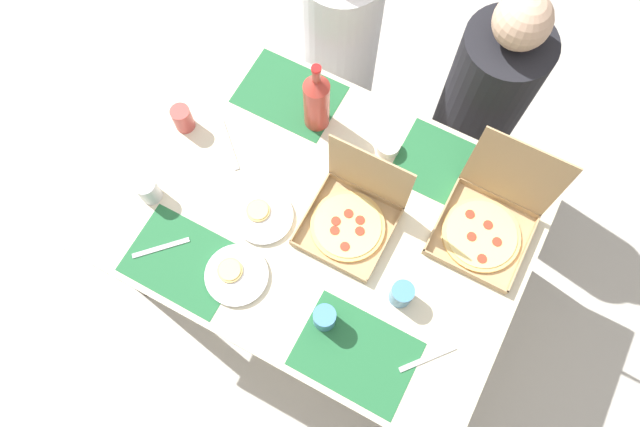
{
  "coord_description": "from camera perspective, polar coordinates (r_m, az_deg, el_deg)",
  "views": [
    {
      "loc": [
        0.31,
        -0.59,
        2.53
      ],
      "look_at": [
        0.0,
        0.0,
        0.72
      ],
      "focal_mm": 32.33,
      "sensor_mm": 36.0,
      "label": 1
    }
  ],
  "objects": [
    {
      "name": "ground_plane",
      "position": [
        2.62,
        0.0,
        -5.45
      ],
      "size": [
        6.0,
        6.0,
        0.0
      ],
      "primitive_type": "plane",
      "color": "beige"
    },
    {
      "name": "dining_table",
      "position": [
        2.02,
        0.0,
        -1.0
      ],
      "size": [
        1.4,
        1.01,
        0.72
      ],
      "color": "#3F3328",
      "rests_on": "ground_plane"
    },
    {
      "name": "placemat_near_left",
      "position": [
        1.93,
        -13.35,
        -4.59
      ],
      "size": [
        0.36,
        0.26,
        0.0
      ],
      "primitive_type": "cube",
      "color": "#236638",
      "rests_on": "dining_table"
    },
    {
      "name": "placemat_near_right",
      "position": [
        1.82,
        3.59,
        -13.69
      ],
      "size": [
        0.36,
        0.26,
        0.0
      ],
      "primitive_type": "cube",
      "color": "#236638",
      "rests_on": "dining_table"
    },
    {
      "name": "placemat_far_left",
      "position": [
        2.13,
        -3.05,
        11.69
      ],
      "size": [
        0.36,
        0.26,
        0.0
      ],
      "primitive_type": "cube",
      "color": "#236638",
      "rests_on": "dining_table"
    },
    {
      "name": "placemat_far_right",
      "position": [
        2.04,
        12.61,
        4.35
      ],
      "size": [
        0.36,
        0.26,
        0.0
      ],
      "primitive_type": "cube",
      "color": "#236638",
      "rests_on": "dining_table"
    },
    {
      "name": "pizza_box_corner_left",
      "position": [
        1.88,
        3.18,
        -0.19
      ],
      "size": [
        0.28,
        0.28,
        0.32
      ],
      "color": "tan",
      "rests_on": "dining_table"
    },
    {
      "name": "pizza_box_edge_far",
      "position": [
        1.94,
        16.34,
        -0.75
      ],
      "size": [
        0.29,
        0.33,
        0.33
      ],
      "color": "tan",
      "rests_on": "dining_table"
    },
    {
      "name": "plate_middle",
      "position": [
        1.87,
        -8.31,
        -6.01
      ],
      "size": [
        0.21,
        0.21,
        0.03
      ],
      "color": "white",
      "rests_on": "dining_table"
    },
    {
      "name": "plate_far_right",
      "position": [
        1.92,
        -5.67,
        -0.23
      ],
      "size": [
        0.2,
        0.2,
        0.03
      ],
      "color": "white",
      "rests_on": "dining_table"
    },
    {
      "name": "soda_bottle",
      "position": [
        1.96,
        -0.34,
        11.07
      ],
      "size": [
        0.09,
        0.09,
        0.32
      ],
      "color": "#B2382D",
      "rests_on": "dining_table"
    },
    {
      "name": "cup_dark",
      "position": [
        1.82,
        8.07,
        -7.89
      ],
      "size": [
        0.07,
        0.07,
        0.09
      ],
      "primitive_type": "cylinder",
      "color": "teal",
      "rests_on": "dining_table"
    },
    {
      "name": "cup_red",
      "position": [
        1.79,
        0.45,
        -10.28
      ],
      "size": [
        0.07,
        0.07,
        0.1
      ],
      "primitive_type": "cylinder",
      "color": "teal",
      "rests_on": "dining_table"
    },
    {
      "name": "cup_spare",
      "position": [
        2.08,
        -13.44,
        9.14
      ],
      "size": [
        0.07,
        0.07,
        0.1
      ],
      "primitive_type": "cylinder",
      "color": "#BF4742",
      "rests_on": "dining_table"
    },
    {
      "name": "cup_clear_left",
      "position": [
        1.99,
        -16.65,
        2.24
      ],
      "size": [
        0.07,
        0.07,
        0.1
      ],
      "primitive_type": "cylinder",
      "color": "silver",
      "rests_on": "dining_table"
    },
    {
      "name": "condiment_bowl",
      "position": [
        2.02,
        6.76,
        6.59
      ],
      "size": [
        0.08,
        0.08,
        0.04
      ],
      "primitive_type": "cylinder",
      "color": "white",
      "rests_on": "dining_table"
    },
    {
      "name": "fork_by_near_left",
      "position": [
        1.85,
        10.6,
        -13.9
      ],
      "size": [
        0.13,
        0.16,
        0.0
      ],
      "primitive_type": "cube",
      "rotation": [
        0.0,
        0.0,
        4.01
      ],
      "color": "#B7B7BC",
      "rests_on": "dining_table"
    },
    {
      "name": "knife_by_near_right",
      "position": [
        2.05,
        -9.03,
        6.83
      ],
      "size": [
        0.17,
        0.16,
        0.0
      ],
      "primitive_type": "cube",
      "rotation": [
        0.0,
        0.0,
        5.54
      ],
      "color": "#B7B7BC",
      "rests_on": "dining_table"
    },
    {
      "name": "fork_by_far_right",
      "position": [
        1.96,
        -15.46,
        -3.29
      ],
      "size": [
        0.14,
        0.15,
        0.0
      ],
      "primitive_type": "cube",
      "rotation": [
        0.0,
        0.0,
        0.8
      ],
      "color": "#B7B7BC",
      "rests_on": "dining_table"
    },
    {
      "name": "diner_left_seat",
      "position": [
        2.51,
        1.94,
        16.1
      ],
      "size": [
        0.32,
        0.32,
        1.13
      ],
      "color": "white",
      "rests_on": "ground_plane"
    },
    {
      "name": "diner_right_seat",
      "position": [
        2.43,
        15.42,
        9.98
      ],
      "size": [
        0.32,
        0.32,
        1.14
      ],
      "color": "black",
      "rests_on": "ground_plane"
    }
  ]
}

